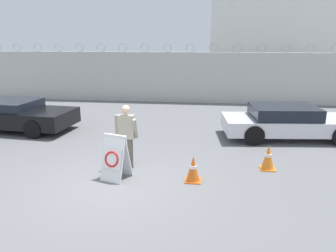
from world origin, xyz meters
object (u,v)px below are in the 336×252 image
object	(u,v)px
barricade_sign	(115,157)
traffic_cone_near	(193,169)
traffic_cone_mid	(268,157)
parked_car_front_coupe	(12,114)
parked_car_far_side	(288,122)
security_guard	(126,133)

from	to	relation	value
barricade_sign	traffic_cone_near	distance (m)	1.98
traffic_cone_mid	parked_car_front_coupe	size ratio (longest dim) A/B	0.14
traffic_cone_near	traffic_cone_mid	size ratio (longest dim) A/B	0.93
parked_car_front_coupe	barricade_sign	bearing A→B (deg)	-32.22
traffic_cone_near	parked_car_far_side	size ratio (longest dim) A/B	0.14
traffic_cone_near	parked_car_far_side	xyz separation A→B (m)	(3.19, 4.17, 0.27)
traffic_cone_near	traffic_cone_mid	world-z (taller)	traffic_cone_mid
traffic_cone_mid	parked_car_front_coupe	xyz separation A→B (m)	(-9.30, 3.00, 0.26)
security_guard	traffic_cone_near	xyz separation A→B (m)	(1.85, -0.67, -0.66)
parked_car_front_coupe	parked_car_far_side	world-z (taller)	parked_car_far_side
barricade_sign	parked_car_front_coupe	bearing A→B (deg)	159.93
barricade_sign	security_guard	size ratio (longest dim) A/B	0.66
traffic_cone_near	barricade_sign	bearing A→B (deg)	-177.24
traffic_cone_mid	traffic_cone_near	bearing A→B (deg)	-152.65
barricade_sign	parked_car_front_coupe	size ratio (longest dim) A/B	0.24
parked_car_front_coupe	parked_car_far_side	bearing A→B (deg)	6.22
barricade_sign	parked_car_front_coupe	distance (m)	6.75
parked_car_far_side	parked_car_front_coupe	bearing A→B (deg)	175.23
barricade_sign	parked_car_front_coupe	world-z (taller)	barricade_sign
barricade_sign	security_guard	world-z (taller)	security_guard
parked_car_far_side	traffic_cone_mid	bearing A→B (deg)	-116.39
security_guard	parked_car_front_coupe	xyz separation A→B (m)	(-5.46, 3.35, -0.38)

